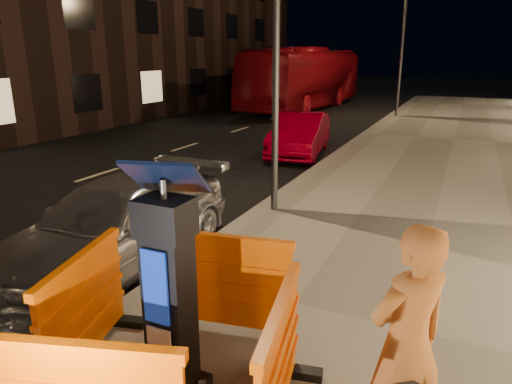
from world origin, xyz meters
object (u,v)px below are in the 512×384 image
at_px(parking_kiosk, 169,289).
at_px(barrier_kerbside, 85,310).
at_px(bus_doubledecker, 304,108).
at_px(man, 407,344).
at_px(car_silver, 119,263).
at_px(car_red, 299,155).
at_px(barrier_back, 227,285).
at_px(barrier_bldgside, 279,367).

height_order(parking_kiosk, barrier_kerbside, parking_kiosk).
xyz_separation_m(barrier_kerbside, bus_doubledecker, (-5.52, 22.25, -0.69)).
distance_m(bus_doubledecker, man, 23.58).
relative_size(barrier_kerbside, car_silver, 0.33).
bearing_deg(car_red, barrier_back, -83.88).
xyz_separation_m(car_red, bus_doubledecker, (-3.97, 12.03, 0.00)).
relative_size(barrier_back, barrier_kerbside, 1.00).
bearing_deg(barrier_back, parking_kiosk, -99.73).
bearing_deg(barrier_bldgside, car_red, 7.91).
distance_m(barrier_kerbside, car_silver, 2.54).
xyz_separation_m(car_silver, man, (4.16, -1.81, 1.02)).
bearing_deg(barrier_back, barrier_kerbside, -144.73).
bearing_deg(car_silver, car_red, 92.38).
relative_size(barrier_bldgside, car_red, 0.36).
relative_size(barrier_kerbside, barrier_bldgside, 1.00).
xyz_separation_m(car_silver, car_red, (-0.14, 8.22, 0.00)).
distance_m(car_silver, man, 4.65).
bearing_deg(man, car_red, -114.20).
distance_m(car_silver, bus_doubledecker, 20.66).
relative_size(parking_kiosk, man, 1.10).
distance_m(parking_kiosk, barrier_bldgside, 1.04).
relative_size(barrier_bldgside, man, 0.79).
xyz_separation_m(parking_kiosk, barrier_back, (0.00, 0.95, -0.43)).
relative_size(car_red, man, 2.18).
relative_size(parking_kiosk, barrier_back, 1.40).
xyz_separation_m(car_silver, bus_doubledecker, (-4.11, 20.25, 0.00)).
bearing_deg(car_red, bus_doubledecker, 99.32).
bearing_deg(barrier_kerbside, bus_doubledecker, -0.80).
height_order(parking_kiosk, man, parking_kiosk).
xyz_separation_m(parking_kiosk, car_red, (-2.49, 10.22, -1.11)).
height_order(parking_kiosk, bus_doubledecker, parking_kiosk).
bearing_deg(barrier_back, car_silver, 146.26).
height_order(bus_doubledecker, man, man).
distance_m(barrier_bldgside, car_silver, 3.92).
bearing_deg(car_silver, parking_kiosk, -38.95).
height_order(car_red, man, man).
relative_size(barrier_back, barrier_bldgside, 1.00).
relative_size(barrier_bldgside, bus_doubledecker, 0.12).
height_order(parking_kiosk, barrier_back, parking_kiosk).
bearing_deg(barrier_kerbside, car_red, -6.13).
bearing_deg(barrier_bldgside, bus_doubledecker, 7.71).
height_order(barrier_bldgside, car_silver, barrier_bldgside).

